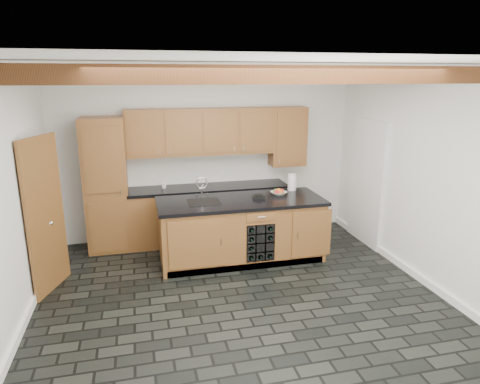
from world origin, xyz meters
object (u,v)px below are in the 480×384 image
at_px(kitchen_scale, 259,196).
at_px(fruit_bowl, 279,193).
at_px(island, 241,230).
at_px(paper_towel, 292,182).

bearing_deg(kitchen_scale, fruit_bowl, 30.55).
xyz_separation_m(island, paper_towel, (0.92, 0.37, 0.59)).
relative_size(island, kitchen_scale, 11.67).
xyz_separation_m(kitchen_scale, fruit_bowl, (0.34, 0.10, 0.00)).
distance_m(island, fruit_bowl, 0.80).
distance_m(island, paper_towel, 1.16).
height_order(island, fruit_bowl, fruit_bowl).
bearing_deg(paper_towel, fruit_bowl, -141.77).
bearing_deg(kitchen_scale, paper_towel, 41.57).
relative_size(fruit_bowl, paper_towel, 0.90).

